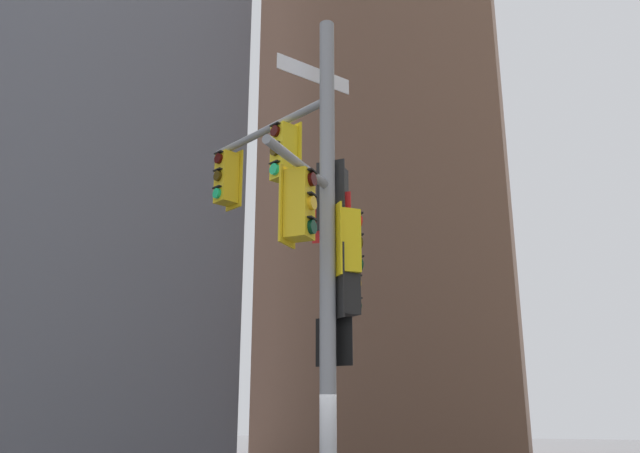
% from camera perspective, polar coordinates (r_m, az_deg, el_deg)
% --- Properties ---
extents(building_mid_block, '(12.45, 12.45, 46.23)m').
position_cam_1_polar(building_mid_block, '(41.70, 6.41, 14.02)').
color(building_mid_block, brown).
rests_on(building_mid_block, ground).
extents(signal_pole_assembly, '(3.25, 3.64, 8.58)m').
position_cam_1_polar(signal_pole_assembly, '(10.26, -0.86, -0.36)').
color(signal_pole_assembly, gray).
rests_on(signal_pole_assembly, ground).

